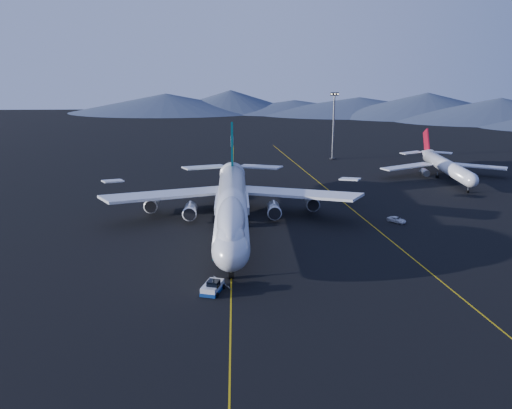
{
  "coord_description": "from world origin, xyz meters",
  "views": [
    {
      "loc": [
        1.01,
        -117.22,
        38.25
      ],
      "look_at": [
        5.14,
        -0.93,
        6.0
      ],
      "focal_mm": 40.0,
      "sensor_mm": 36.0,
      "label": 1
    }
  ],
  "objects_px": {
    "pushback_tug": "(212,288)",
    "floodlight_mast": "(333,126)",
    "service_van": "(397,220)",
    "boeing_747": "(232,204)",
    "second_jet": "(446,166)"
  },
  "relations": [
    {
      "from": "boeing_747",
      "to": "pushback_tug",
      "type": "relative_size",
      "value": 12.71
    },
    {
      "from": "pushback_tug",
      "to": "floodlight_mast",
      "type": "bearing_deg",
      "value": 88.14
    },
    {
      "from": "floodlight_mast",
      "to": "pushback_tug",
      "type": "bearing_deg",
      "value": -108.74
    },
    {
      "from": "boeing_747",
      "to": "service_van",
      "type": "xyz_separation_m",
      "value": [
        37.18,
        4.53,
        -5.21
      ]
    },
    {
      "from": "boeing_747",
      "to": "second_jet",
      "type": "relative_size",
      "value": 1.64
    },
    {
      "from": "boeing_747",
      "to": "pushback_tug",
      "type": "height_order",
      "value": "boeing_747"
    },
    {
      "from": "second_jet",
      "to": "service_van",
      "type": "bearing_deg",
      "value": -100.14
    },
    {
      "from": "service_van",
      "to": "floodlight_mast",
      "type": "distance_m",
      "value": 76.23
    },
    {
      "from": "pushback_tug",
      "to": "service_van",
      "type": "height_order",
      "value": "pushback_tug"
    },
    {
      "from": "second_jet",
      "to": "floodlight_mast",
      "type": "xyz_separation_m",
      "value": [
        -28.82,
        31.73,
        7.95
      ]
    },
    {
      "from": "pushback_tug",
      "to": "service_van",
      "type": "distance_m",
      "value": 54.35
    },
    {
      "from": "pushback_tug",
      "to": "floodlight_mast",
      "type": "xyz_separation_m",
      "value": [
        38.0,
        111.98,
        11.04
      ]
    },
    {
      "from": "pushback_tug",
      "to": "second_jet",
      "type": "xyz_separation_m",
      "value": [
        66.82,
        80.25,
        3.1
      ]
    },
    {
      "from": "floodlight_mast",
      "to": "service_van",
      "type": "bearing_deg",
      "value": -88.35
    },
    {
      "from": "second_jet",
      "to": "floodlight_mast",
      "type": "height_order",
      "value": "floodlight_mast"
    }
  ]
}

